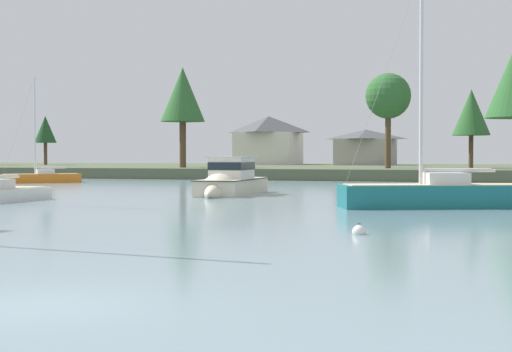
% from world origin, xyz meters
% --- Properties ---
extents(ground_plane, '(482.49, 482.49, 0.00)m').
position_xyz_m(ground_plane, '(0.00, 0.00, 0.00)').
color(ground_plane, gray).
extents(far_shore_bank, '(217.12, 54.97, 1.16)m').
position_xyz_m(far_shore_bank, '(0.00, 91.93, 0.58)').
color(far_shore_bank, '#4C563D').
rests_on(far_shore_bank, ground).
extents(sailboat_teal, '(9.67, 6.01, 12.46)m').
position_xyz_m(sailboat_teal, '(4.36, 27.43, 0.28)').
color(sailboat_teal, '#196B70').
rests_on(sailboat_teal, ground).
extents(cruiser_cream, '(3.39, 10.09, 4.69)m').
position_xyz_m(cruiser_cream, '(-9.48, 35.69, 0.59)').
color(cruiser_cream, beige).
rests_on(cruiser_cream, ground).
extents(sailboat_orange, '(6.37, 6.12, 10.47)m').
position_xyz_m(sailboat_orange, '(-33.75, 51.33, 0.24)').
color(sailboat_orange, orange).
rests_on(sailboat_orange, ground).
extents(mooring_buoy_white, '(0.45, 0.45, 0.50)m').
position_xyz_m(mooring_buoy_white, '(3.10, 13.41, 0.08)').
color(mooring_buoy_white, white).
rests_on(mooring_buoy_white, ground).
extents(shore_tree_center_left, '(3.22, 3.22, 7.19)m').
position_xyz_m(shore_tree_center_left, '(-56.82, 87.48, 6.30)').
color(shore_tree_center_left, brown).
rests_on(shore_tree_center_left, far_shore_bank).
extents(shore_tree_inland_c, '(5.13, 5.13, 11.59)m').
position_xyz_m(shore_tree_inland_c, '(-28.05, 71.41, 9.50)').
color(shore_tree_inland_c, brown).
rests_on(shore_tree_inland_c, far_shore_bank).
extents(shore_tree_inland_a, '(4.98, 4.98, 10.40)m').
position_xyz_m(shore_tree_inland_a, '(-4.70, 73.72, 8.97)').
color(shore_tree_inland_a, brown).
rests_on(shore_tree_inland_a, far_shore_bank).
extents(shore_tree_center_right, '(4.21, 4.21, 8.81)m').
position_xyz_m(shore_tree_center_right, '(3.87, 78.49, 7.33)').
color(shore_tree_center_right, brown).
rests_on(shore_tree_center_right, far_shore_bank).
extents(cottage_near_water, '(9.55, 9.73, 7.48)m').
position_xyz_m(cottage_near_water, '(-27.59, 103.96, 5.03)').
color(cottage_near_water, silver).
rests_on(cottage_near_water, far_shore_bank).
extents(cottage_hillside, '(8.70, 8.58, 5.18)m').
position_xyz_m(cottage_hillside, '(-12.00, 101.73, 3.83)').
color(cottage_hillside, '#9E998E').
rests_on(cottage_hillside, far_shore_bank).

